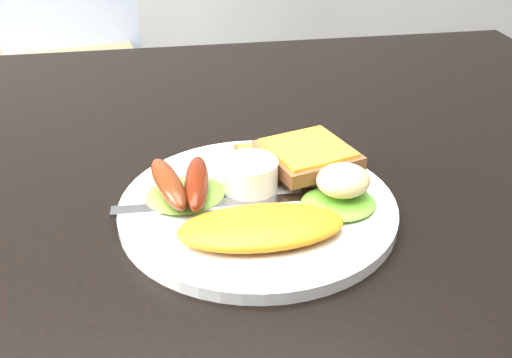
{
  "coord_description": "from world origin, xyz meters",
  "views": [
    {
      "loc": [
        -0.03,
        -0.62,
        1.07
      ],
      "look_at": [
        0.05,
        -0.13,
        0.78
      ],
      "focal_mm": 42.0,
      "sensor_mm": 36.0,
      "label": 1
    }
  ],
  "objects_px": {
    "person": "(219,37)",
    "plate": "(258,207)",
    "dining_table": "(195,165)",
    "dining_chair": "(69,74)"
  },
  "relations": [
    {
      "from": "dining_chair",
      "to": "person",
      "type": "distance_m",
      "value": 0.85
    },
    {
      "from": "dining_table",
      "to": "person",
      "type": "height_order",
      "value": "person"
    },
    {
      "from": "person",
      "to": "plate",
      "type": "relative_size",
      "value": 5.6
    },
    {
      "from": "person",
      "to": "dining_table",
      "type": "bearing_deg",
      "value": 64.95
    },
    {
      "from": "dining_table",
      "to": "plate",
      "type": "xyz_separation_m",
      "value": [
        0.05,
        -0.14,
        0.03
      ]
    },
    {
      "from": "dining_table",
      "to": "dining_chair",
      "type": "xyz_separation_m",
      "value": [
        -0.3,
        1.15,
        -0.28
      ]
    },
    {
      "from": "dining_table",
      "to": "plate",
      "type": "height_order",
      "value": "plate"
    },
    {
      "from": "dining_table",
      "to": "person",
      "type": "bearing_deg",
      "value": 79.75
    },
    {
      "from": "dining_table",
      "to": "plate",
      "type": "relative_size",
      "value": 4.5
    },
    {
      "from": "person",
      "to": "plate",
      "type": "xyz_separation_m",
      "value": [
        -0.03,
        -0.59,
        0.01
      ]
    }
  ]
}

